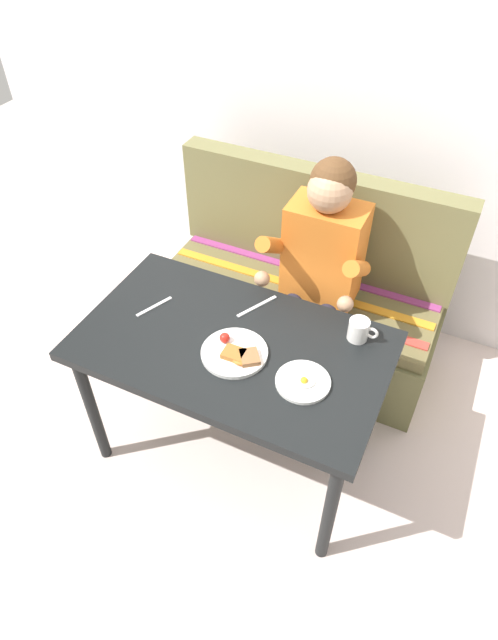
# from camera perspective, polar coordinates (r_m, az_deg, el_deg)

# --- Properties ---
(ground_plane) EXTENTS (8.00, 8.00, 0.00)m
(ground_plane) POSITION_cam_1_polar(r_m,az_deg,el_deg) (2.65, -1.44, -13.40)
(ground_plane) COLOR beige
(back_wall) EXTENTS (4.40, 0.10, 2.60)m
(back_wall) POSITION_cam_1_polar(r_m,az_deg,el_deg) (2.78, 10.93, 23.67)
(back_wall) COLOR silver
(back_wall) RESTS_ON ground
(table) EXTENTS (1.20, 0.70, 0.73)m
(table) POSITION_cam_1_polar(r_m,az_deg,el_deg) (2.13, -1.74, -3.92)
(table) COLOR black
(table) RESTS_ON ground
(couch) EXTENTS (1.44, 0.56, 1.00)m
(couch) POSITION_cam_1_polar(r_m,az_deg,el_deg) (2.86, 5.33, 2.04)
(couch) COLOR #69663E
(couch) RESTS_ON ground
(person) EXTENTS (0.45, 0.61, 1.21)m
(person) POSITION_cam_1_polar(r_m,az_deg,el_deg) (2.44, 7.34, 5.87)
(person) COLOR orange
(person) RESTS_ON ground
(plate_breakfast) EXTENTS (0.25, 0.25, 0.05)m
(plate_breakfast) POSITION_cam_1_polar(r_m,az_deg,el_deg) (2.02, -1.46, -3.48)
(plate_breakfast) COLOR white
(plate_breakfast) RESTS_ON table
(plate_eggs) EXTENTS (0.20, 0.20, 0.04)m
(plate_eggs) POSITION_cam_1_polar(r_m,az_deg,el_deg) (1.94, 5.74, -6.49)
(plate_eggs) COLOR white
(plate_eggs) RESTS_ON table
(coffee_mug) EXTENTS (0.12, 0.08, 0.09)m
(coffee_mug) POSITION_cam_1_polar(r_m,az_deg,el_deg) (2.10, 11.59, -0.99)
(coffee_mug) COLOR white
(coffee_mug) RESTS_ON table
(fork) EXTENTS (0.08, 0.16, 0.00)m
(fork) POSITION_cam_1_polar(r_m,az_deg,el_deg) (2.25, -10.00, 1.41)
(fork) COLOR silver
(fork) RESTS_ON table
(knife) EXTENTS (0.10, 0.18, 0.00)m
(knife) POSITION_cam_1_polar(r_m,az_deg,el_deg) (2.22, 0.78, 1.48)
(knife) COLOR silver
(knife) RESTS_ON table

